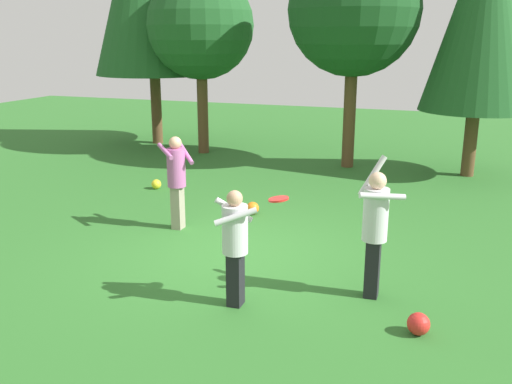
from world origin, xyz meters
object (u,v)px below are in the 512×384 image
(frisbee, at_px, (279,199))
(ball_orange, at_px, (253,208))
(ball_yellow, at_px, (156,184))
(tree_right, at_px, (484,10))
(ball_red, at_px, (418,324))
(person_thrower, at_px, (375,223))
(person_bystander, at_px, (176,175))
(tree_center, at_px, (354,10))
(tree_left, at_px, (201,26))
(person_catcher, at_px, (235,239))

(frisbee, xyz_separation_m, ball_orange, (-1.65, 3.55, -1.34))
(ball_yellow, height_order, tree_right, tree_right)
(ball_red, bearing_deg, frisbee, 172.91)
(person_thrower, height_order, frisbee, person_thrower)
(person_bystander, relative_size, tree_center, 0.30)
(ball_yellow, bearing_deg, tree_left, 99.84)
(ball_orange, distance_m, tree_left, 7.43)
(person_bystander, xyz_separation_m, tree_center, (2.04, 6.23, 3.10))
(person_thrower, relative_size, ball_red, 7.07)
(person_catcher, relative_size, frisbee, 5.46)
(frisbee, bearing_deg, tree_left, 120.25)
(tree_right, bearing_deg, ball_red, -94.12)
(person_catcher, xyz_separation_m, person_bystander, (-2.16, 2.53, 0.10))
(ball_yellow, xyz_separation_m, tree_right, (6.96, 3.88, 4.00))
(person_catcher, bearing_deg, ball_orange, 81.26)
(ball_red, relative_size, tree_left, 0.05)
(person_bystander, relative_size, tree_right, 0.27)
(person_catcher, xyz_separation_m, ball_orange, (-1.13, 3.79, -0.81))
(person_catcher, bearing_deg, tree_left, 91.76)
(person_catcher, bearing_deg, person_thrower, 1.85)
(person_catcher, height_order, ball_red, person_catcher)
(person_bystander, height_order, tree_center, tree_center)
(person_bystander, relative_size, ball_orange, 6.66)
(frisbee, bearing_deg, person_thrower, 27.97)
(person_bystander, xyz_separation_m, tree_left, (-2.54, 6.65, 2.73))
(person_catcher, relative_size, tree_right, 0.24)
(ball_yellow, relative_size, tree_center, 0.04)
(tree_left, height_order, tree_center, tree_center)
(tree_center, bearing_deg, tree_left, 174.68)
(frisbee, xyz_separation_m, tree_right, (2.50, 8.52, 2.64))
(tree_right, height_order, tree_left, tree_right)
(ball_red, bearing_deg, tree_center, 105.97)
(frisbee, height_order, ball_red, frisbee)
(person_catcher, relative_size, ball_red, 5.75)
(ball_red, bearing_deg, person_thrower, 129.04)
(tree_left, bearing_deg, ball_red, -52.35)
(ball_red, xyz_separation_m, ball_yellow, (-6.33, 4.87, -0.02))
(person_thrower, bearing_deg, frisbee, -0.00)
(frisbee, distance_m, tree_center, 8.95)
(frisbee, relative_size, tree_left, 0.05)
(ball_red, height_order, tree_center, tree_center)
(ball_yellow, bearing_deg, tree_center, 45.36)
(ball_red, relative_size, ball_yellow, 1.21)
(person_catcher, relative_size, tree_left, 0.30)
(person_bystander, xyz_separation_m, ball_yellow, (-1.79, 2.35, -0.93))
(person_thrower, distance_m, person_bystander, 4.20)
(tree_center, bearing_deg, ball_red, -74.03)
(person_thrower, relative_size, tree_left, 0.37)
(tree_right, distance_m, tree_left, 7.73)
(frisbee, distance_m, ball_red, 2.30)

